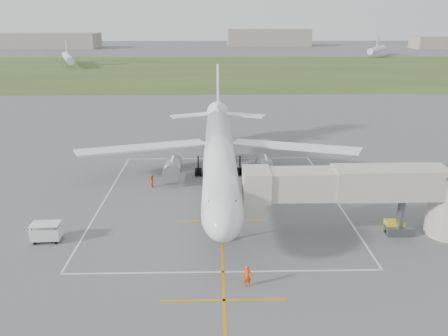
{
  "coord_description": "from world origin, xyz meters",
  "views": [
    {
      "loc": [
        -0.69,
        -52.85,
        21.09
      ],
      "look_at": [
        0.48,
        -4.0,
        4.0
      ],
      "focal_mm": 35.0,
      "sensor_mm": 36.0,
      "label": 1
    }
  ],
  "objects_px": {
    "airliner": "(219,153)",
    "ramp_worker_nose": "(247,276)",
    "baggage_cart": "(46,232)",
    "jet_bridge": "(381,191)",
    "gpu_unit": "(394,227)",
    "ramp_worker_wing": "(153,181)"
  },
  "relations": [
    {
      "from": "jet_bridge",
      "to": "gpu_unit",
      "type": "height_order",
      "value": "jet_bridge"
    },
    {
      "from": "airliner",
      "to": "ramp_worker_nose",
      "type": "distance_m",
      "value": 23.25
    },
    {
      "from": "ramp_worker_wing",
      "to": "ramp_worker_nose",
      "type": "bearing_deg",
      "value": 176.47
    },
    {
      "from": "airliner",
      "to": "baggage_cart",
      "type": "distance_m",
      "value": 23.0
    },
    {
      "from": "gpu_unit",
      "to": "baggage_cart",
      "type": "distance_m",
      "value": 34.95
    },
    {
      "from": "gpu_unit",
      "to": "ramp_worker_nose",
      "type": "relative_size",
      "value": 0.97
    },
    {
      "from": "airliner",
      "to": "jet_bridge",
      "type": "distance_m",
      "value": 21.22
    },
    {
      "from": "gpu_unit",
      "to": "ramp_worker_wing",
      "type": "xyz_separation_m",
      "value": [
        -26.4,
        13.45,
        0.14
      ]
    },
    {
      "from": "airliner",
      "to": "ramp_worker_wing",
      "type": "relative_size",
      "value": 29.3
    },
    {
      "from": "jet_bridge",
      "to": "ramp_worker_wing",
      "type": "relative_size",
      "value": 14.66
    },
    {
      "from": "jet_bridge",
      "to": "gpu_unit",
      "type": "xyz_separation_m",
      "value": [
        1.95,
        0.4,
        -4.09
      ]
    },
    {
      "from": "airliner",
      "to": "ramp_worker_wing",
      "type": "distance_m",
      "value": 9.45
    },
    {
      "from": "jet_bridge",
      "to": "baggage_cart",
      "type": "bearing_deg",
      "value": -179.03
    },
    {
      "from": "airliner",
      "to": "baggage_cart",
      "type": "xyz_separation_m",
      "value": [
        -17.26,
        -14.81,
        -3.41
      ]
    },
    {
      "from": "ramp_worker_nose",
      "to": "gpu_unit",
      "type": "bearing_deg",
      "value": 32.37
    },
    {
      "from": "gpu_unit",
      "to": "ramp_worker_nose",
      "type": "xyz_separation_m",
      "value": [
        -15.72,
        -9.06,
        0.28
      ]
    },
    {
      "from": "airliner",
      "to": "ramp_worker_wing",
      "type": "height_order",
      "value": "airliner"
    },
    {
      "from": "airliner",
      "to": "jet_bridge",
      "type": "bearing_deg",
      "value": -42.19
    },
    {
      "from": "gpu_unit",
      "to": "ramp_worker_nose",
      "type": "distance_m",
      "value": 18.15
    },
    {
      "from": "baggage_cart",
      "to": "ramp_worker_wing",
      "type": "relative_size",
      "value": 1.77
    },
    {
      "from": "ramp_worker_nose",
      "to": "ramp_worker_wing",
      "type": "relative_size",
      "value": 1.18
    },
    {
      "from": "jet_bridge",
      "to": "ramp_worker_wing",
      "type": "height_order",
      "value": "jet_bridge"
    }
  ]
}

